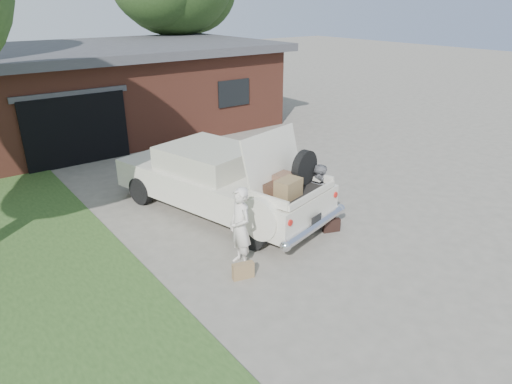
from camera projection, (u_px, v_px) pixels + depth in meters
ground at (273, 248)px, 9.72m from camera, size 90.00×90.00×0.00m
house at (111, 88)px, 18.05m from camera, size 12.80×7.80×3.30m
sedan at (221, 180)px, 11.15m from camera, size 3.47×5.96×2.30m
woman_left at (240, 227)px, 8.83m from camera, size 0.45×0.64×1.64m
woman_right at (319, 195)px, 10.53m from camera, size 0.79×0.87×1.47m
suitcase_left at (243, 271)px, 8.62m from camera, size 0.44×0.24×0.32m
suitcase_right at (331, 225)px, 10.37m from camera, size 0.42×0.26×0.31m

